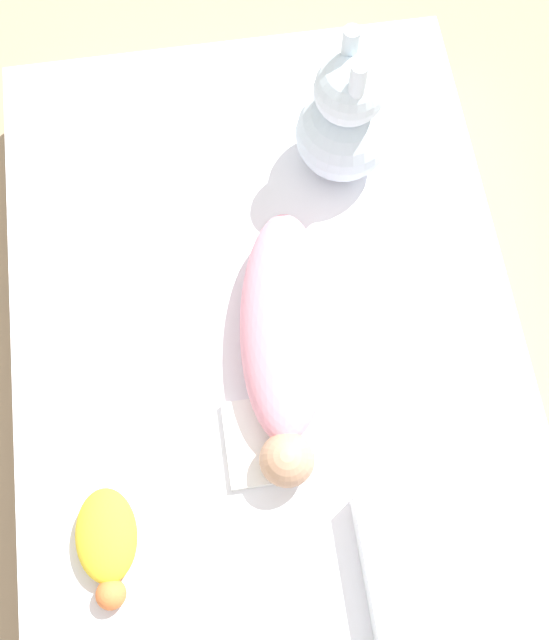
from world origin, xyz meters
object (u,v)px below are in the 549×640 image
Objects in this scene: pillow at (467,564)px; turtle_plush at (107,542)px; bunny_plush at (345,122)px; swaddled_baby at (284,335)px.

turtle_plush is (-0.13, -0.63, -0.01)m from pillow.
pillow is 0.88m from bunny_plush.
swaddled_baby reaches higher than turtle_plush.
pillow is at bearing 4.85° from bunny_plush.
bunny_plush is at bearing -175.15° from pillow.
turtle_plush is (0.74, -0.56, -0.11)m from bunny_plush.
pillow is 1.73× the size of turtle_plush.
bunny_plush is 0.94m from turtle_plush.
turtle_plush is (0.33, -0.37, -0.03)m from swaddled_baby.
bunny_plush is 1.70× the size of turtle_plush.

